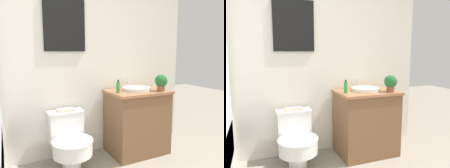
% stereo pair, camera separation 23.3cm
% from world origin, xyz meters
% --- Properties ---
extents(wall_back, '(3.58, 0.07, 2.50)m').
position_xyz_m(wall_back, '(0.00, 2.07, 1.26)').
color(wall_back, silver).
rests_on(wall_back, ground_plane).
extents(toilet, '(0.43, 0.56, 0.60)m').
position_xyz_m(toilet, '(0.06, 1.76, 0.31)').
color(toilet, white).
rests_on(toilet, ground_plane).
extents(vanity, '(0.73, 0.54, 0.79)m').
position_xyz_m(vanity, '(0.92, 1.76, 0.40)').
color(vanity, brown).
rests_on(vanity, ground_plane).
extents(sink, '(0.35, 0.38, 0.13)m').
position_xyz_m(sink, '(0.92, 1.78, 0.81)').
color(sink, white).
rests_on(sink, vanity).
extents(soap_bottle, '(0.04, 0.04, 0.15)m').
position_xyz_m(soap_bottle, '(0.63, 1.72, 0.86)').
color(soap_bottle, green).
rests_on(soap_bottle, vanity).
extents(potted_plant, '(0.15, 0.15, 0.20)m').
position_xyz_m(potted_plant, '(1.16, 1.60, 0.91)').
color(potted_plant, brown).
rests_on(potted_plant, vanity).
extents(book_on_tank, '(0.19, 0.11, 0.02)m').
position_xyz_m(book_on_tank, '(0.06, 1.91, 0.61)').
color(book_on_tank, beige).
rests_on(book_on_tank, toilet).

